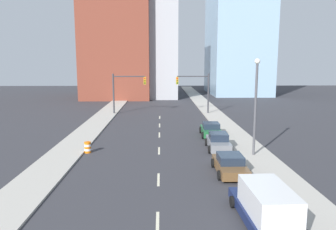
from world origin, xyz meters
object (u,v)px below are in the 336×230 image
at_px(traffic_signal_right, 199,88).
at_px(box_truck_navy, 267,207).
at_px(street_lamp, 256,100).
at_px(sedan_brown, 230,165).
at_px(sedan_green, 211,130).
at_px(traffic_barrel, 88,147).
at_px(traffic_signal_left, 123,88).
at_px(sedan_gray, 218,142).

height_order(traffic_signal_right, box_truck_navy, traffic_signal_right).
height_order(traffic_signal_right, street_lamp, street_lamp).
xyz_separation_m(box_truck_navy, sedan_brown, (-0.18, 7.44, -0.31)).
bearing_deg(street_lamp, sedan_green, 107.24).
xyz_separation_m(traffic_barrel, street_lamp, (13.93, -1.36, 4.17)).
xyz_separation_m(traffic_signal_right, traffic_barrel, (-11.89, -21.05, -3.46)).
bearing_deg(sedan_brown, traffic_signal_left, 111.23).
height_order(sedan_brown, sedan_green, sedan_green).
xyz_separation_m(box_truck_navy, sedan_green, (0.26, 19.18, -0.29)).
xyz_separation_m(sedan_gray, sedan_green, (0.17, 5.40, -0.04)).
relative_size(traffic_signal_left, traffic_signal_right, 1.00).
relative_size(traffic_signal_left, sedan_green, 1.40).
height_order(sedan_gray, sedan_green, sedan_gray).
relative_size(street_lamp, sedan_brown, 1.85).
distance_m(traffic_barrel, box_truck_navy, 17.15).
height_order(traffic_signal_left, traffic_barrel, traffic_signal_left).
xyz_separation_m(street_lamp, sedan_brown, (-2.81, -4.10, -4.02)).
xyz_separation_m(traffic_signal_left, traffic_barrel, (-0.74, -21.05, -3.46)).
relative_size(traffic_barrel, street_lamp, 0.12).
height_order(street_lamp, sedan_green, street_lamp).
relative_size(box_truck_navy, sedan_green, 1.42).
bearing_deg(traffic_signal_left, box_truck_navy, -72.73).
distance_m(street_lamp, box_truck_navy, 12.41).
relative_size(box_truck_navy, sedan_brown, 1.40).
distance_m(traffic_barrel, sedan_green, 13.15).
distance_m(street_lamp, sedan_brown, 6.40).
height_order(traffic_signal_right, sedan_gray, traffic_signal_right).
xyz_separation_m(street_lamp, sedan_green, (-2.37, 7.63, -4.00)).
xyz_separation_m(traffic_signal_left, sedan_green, (10.82, -14.77, -3.29)).
distance_m(box_truck_navy, sedan_brown, 7.45).
relative_size(box_truck_navy, sedan_gray, 1.41).
height_order(traffic_barrel, sedan_brown, sedan_brown).
height_order(box_truck_navy, sedan_green, box_truck_navy).
distance_m(traffic_barrel, street_lamp, 14.60).
height_order(traffic_signal_left, sedan_green, traffic_signal_left).
distance_m(traffic_signal_right, sedan_gray, 20.44).
bearing_deg(street_lamp, traffic_barrel, 174.43).
bearing_deg(sedan_gray, traffic_signal_right, 90.50).
height_order(traffic_signal_left, sedan_gray, traffic_signal_left).
bearing_deg(box_truck_navy, street_lamp, 75.46).
bearing_deg(sedan_green, traffic_signal_right, 90.31).
bearing_deg(traffic_barrel, sedan_green, 28.51).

